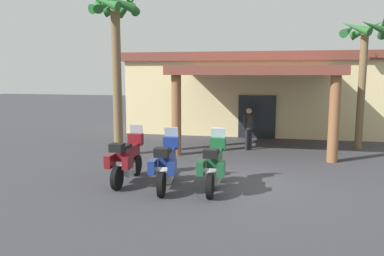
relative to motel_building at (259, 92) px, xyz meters
name	(u,v)px	position (x,y,z in m)	size (l,w,h in m)	color
ground_plane	(239,182)	(0.04, -10.46, -2.17)	(80.00, 80.00, 0.00)	#38383D
motel_building	(259,92)	(0.00, 0.00, 0.00)	(14.16, 10.79, 4.22)	beige
motorcycle_maroon	(127,159)	(-3.18, -11.17, -1.47)	(0.71, 2.21, 1.61)	black
motorcycle_blue	(166,164)	(-1.88, -11.50, -1.47)	(0.76, 2.21, 1.61)	black
motorcycle_green	(214,165)	(-0.57, -11.34, -1.47)	(0.72, 2.21, 1.61)	black
pedestrian	(249,126)	(-0.10, -5.57, -1.15)	(0.43, 0.37, 1.75)	black
palm_tree_near_portico	(364,50)	(4.41, -4.32, 1.93)	(2.03, 2.05, 5.58)	brown
palm_tree_roadside	(115,35)	(-4.96, -7.74, 2.44)	(1.94, 2.00, 6.30)	brown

